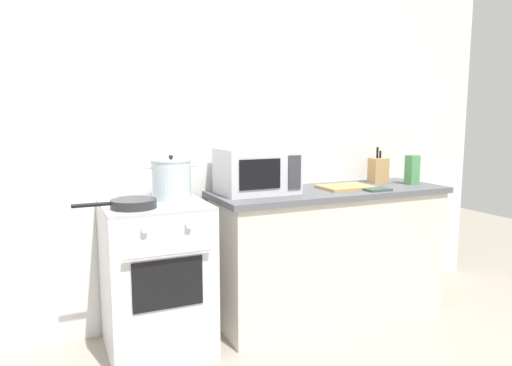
% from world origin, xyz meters
% --- Properties ---
extents(back_wall, '(4.40, 0.10, 2.50)m').
position_xyz_m(back_wall, '(0.30, 0.97, 1.25)').
color(back_wall, silver).
rests_on(back_wall, ground_plane).
extents(lower_cabinet_right, '(1.64, 0.56, 0.88)m').
position_xyz_m(lower_cabinet_right, '(0.90, 0.62, 0.44)').
color(lower_cabinet_right, beige).
rests_on(lower_cabinet_right, ground_plane).
extents(countertop_right, '(1.70, 0.60, 0.04)m').
position_xyz_m(countertop_right, '(0.90, 0.62, 0.90)').
color(countertop_right, '#59595E').
rests_on(countertop_right, lower_cabinet_right).
extents(stove, '(0.60, 0.64, 0.92)m').
position_xyz_m(stove, '(-0.35, 0.60, 0.46)').
color(stove, silver).
rests_on(stove, ground_plane).
extents(stock_pot, '(0.33, 0.25, 0.28)m').
position_xyz_m(stock_pot, '(-0.22, 0.68, 1.04)').
color(stock_pot, silver).
rests_on(stock_pot, stove).
extents(frying_pan, '(0.45, 0.25, 0.05)m').
position_xyz_m(frying_pan, '(-0.49, 0.49, 0.95)').
color(frying_pan, '#28282B').
rests_on(frying_pan, stove).
extents(microwave, '(0.50, 0.37, 0.30)m').
position_xyz_m(microwave, '(0.35, 0.68, 1.07)').
color(microwave, silver).
rests_on(microwave, countertop_right).
extents(cutting_board, '(0.36, 0.26, 0.02)m').
position_xyz_m(cutting_board, '(1.01, 0.60, 0.93)').
color(cutting_board, tan).
rests_on(cutting_board, countertop_right).
extents(knife_block, '(0.13, 0.10, 0.28)m').
position_xyz_m(knife_block, '(1.41, 0.74, 1.02)').
color(knife_block, tan).
rests_on(knife_block, countertop_right).
extents(pasta_box, '(0.08, 0.08, 0.22)m').
position_xyz_m(pasta_box, '(1.59, 0.57, 1.03)').
color(pasta_box, '#4C9356').
rests_on(pasta_box, countertop_right).
extents(oven_mitt, '(0.18, 0.14, 0.02)m').
position_xyz_m(oven_mitt, '(1.15, 0.44, 0.93)').
color(oven_mitt, '#384C42').
rests_on(oven_mitt, countertop_right).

